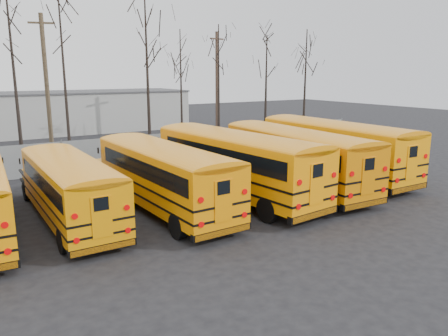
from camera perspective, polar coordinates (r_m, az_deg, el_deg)
ground at (r=19.03m, az=-0.23°, el=-6.30°), size 120.00×120.00×0.00m
fence at (r=29.37m, az=-12.69°, el=2.12°), size 40.00×0.04×2.00m
distant_building at (r=48.86m, az=-18.48°, el=7.00°), size 22.00×8.00×4.00m
bus_b at (r=18.95m, az=-19.67°, el=-1.96°), size 2.38×10.01×2.79m
bus_c at (r=19.57m, az=-8.15°, el=-0.43°), size 2.98×11.05×3.06m
bus_d at (r=21.36m, az=1.22°, el=1.22°), size 3.87×12.13×3.34m
bus_e at (r=23.41m, az=9.03°, el=1.95°), size 3.20×11.77×3.26m
bus_f at (r=26.45m, az=13.94°, el=3.08°), size 2.87×12.09×3.37m
utility_pole_left at (r=34.78m, az=-22.15°, el=10.09°), size 1.79×0.56×10.17m
utility_pole_right at (r=41.83m, az=-0.92°, el=10.93°), size 1.70×0.58×9.73m
tree_2 at (r=32.70m, az=-25.74°, el=11.04°), size 0.26×0.26×11.99m
tree_3 at (r=30.75m, az=-20.15°, el=11.34°), size 0.26×0.26×11.83m
tree_4 at (r=31.60m, az=-9.95°, el=11.50°), size 0.26×0.26×11.38m
tree_5 at (r=35.55m, az=-5.61°, el=10.08°), size 0.26×0.26×9.36m
tree_6 at (r=38.87m, az=-0.70°, el=10.87°), size 0.26×0.26×10.08m
tree_7 at (r=40.16m, az=5.50°, el=10.29°), size 0.26×0.26×9.27m
tree_8 at (r=40.89m, az=10.53°, el=10.55°), size 0.26×0.26×9.79m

